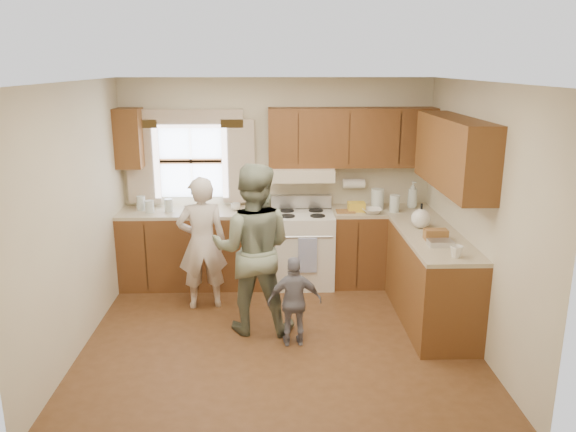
{
  "coord_description": "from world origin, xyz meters",
  "views": [
    {
      "loc": [
        -0.06,
        -5.13,
        2.65
      ],
      "look_at": [
        0.1,
        0.4,
        1.15
      ],
      "focal_mm": 35.0,
      "sensor_mm": 36.0,
      "label": 1
    }
  ],
  "objects_px": {
    "stove": "(302,247)",
    "child": "(295,302)",
    "woman_left": "(202,243)",
    "woman_right": "(253,249)"
  },
  "relations": [
    {
      "from": "stove",
      "to": "woman_right",
      "type": "xyz_separation_m",
      "value": [
        -0.56,
        -1.24,
        0.4
      ]
    },
    {
      "from": "stove",
      "to": "child",
      "type": "xyz_separation_m",
      "value": [
        -0.15,
        -1.59,
        -0.02
      ]
    },
    {
      "from": "stove",
      "to": "woman_left",
      "type": "xyz_separation_m",
      "value": [
        -1.14,
        -0.66,
        0.28
      ]
    },
    {
      "from": "woman_right",
      "to": "child",
      "type": "distance_m",
      "value": 0.68
    },
    {
      "from": "woman_left",
      "to": "woman_right",
      "type": "height_order",
      "value": "woman_right"
    },
    {
      "from": "stove",
      "to": "woman_right",
      "type": "relative_size",
      "value": 0.62
    },
    {
      "from": "child",
      "to": "stove",
      "type": "bearing_deg",
      "value": -98.57
    },
    {
      "from": "stove",
      "to": "woman_left",
      "type": "bearing_deg",
      "value": -149.86
    },
    {
      "from": "woman_right",
      "to": "child",
      "type": "xyz_separation_m",
      "value": [
        0.4,
        -0.35,
        -0.42
      ]
    },
    {
      "from": "child",
      "to": "woman_left",
      "type": "bearing_deg",
      "value": -46.35
    }
  ]
}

